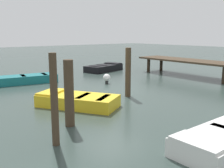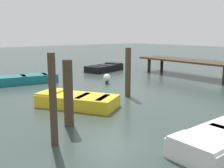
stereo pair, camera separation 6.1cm
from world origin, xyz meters
The scene contains 10 objects.
ground_plane centered at (0.00, 0.00, 0.00)m, with size 80.00×80.00×0.00m, color #33423D.
dock_segment centered at (-0.47, 6.12, 0.85)m, with size 6.45×1.89×0.95m.
rowboat_yellow centered at (0.96, -2.33, 0.22)m, with size 2.92×2.38×0.46m.
rowboat_black centered at (-5.24, 3.65, 0.22)m, with size 1.79×2.85×0.46m.
rowboat_white centered at (5.83, -1.69, 0.22)m, with size 1.15×2.63×0.46m.
rowboat_teal centered at (-4.39, -2.46, 0.22)m, with size 1.70×3.93×0.46m.
mooring_piling_far_right centered at (2.45, -3.51, 0.89)m, with size 0.26×0.26×1.79m, color #423323.
mooring_piling_far_left centered at (3.34, -4.39, 1.03)m, with size 0.16×0.16×2.06m, color #423323.
mooring_piling_near_right centered at (0.98, 0.00, 0.96)m, with size 0.22×0.22×1.92m, color #423323.
marker_buoy centered at (-1.68, 1.05, 0.29)m, with size 0.36×0.36×0.48m.
Camera 2 is at (8.43, -6.91, 2.46)m, focal length 42.21 mm.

